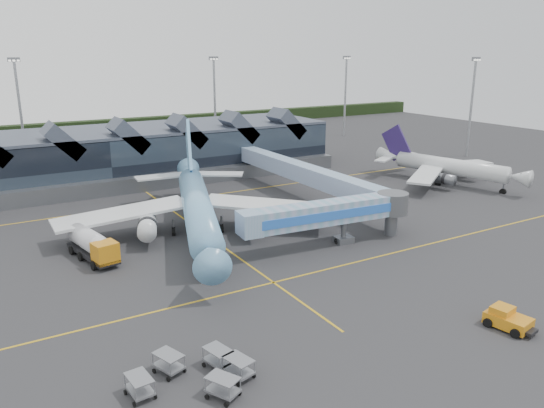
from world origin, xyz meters
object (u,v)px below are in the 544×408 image
main_airliner (197,204)px  jet_bridge (338,213)px  regional_jet (445,166)px  pushback_tug (508,319)px  fuel_truck (91,243)px

main_airliner → jet_bridge: 18.80m
regional_jet → pushback_tug: regional_jet is taller
main_airliner → jet_bridge: main_airliner is taller
jet_bridge → pushback_tug: 25.00m
main_airliner → pushback_tug: 40.22m
fuel_truck → main_airliner: bearing=-2.2°
fuel_truck → pushback_tug: size_ratio=2.30×
main_airliner → fuel_truck: (-14.38, -2.23, -2.14)m
main_airliner → fuel_truck: bearing=-152.4°
main_airliner → pushback_tug: size_ratio=9.35×
regional_jet → pushback_tug: size_ratio=6.55×
main_airliner → jet_bridge: (13.65, -12.92, 0.10)m
regional_jet → pushback_tug: bearing=-146.8°
regional_jet → jet_bridge: bearing=-171.2°
jet_bridge → fuel_truck: (-28.03, 10.69, -2.25)m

